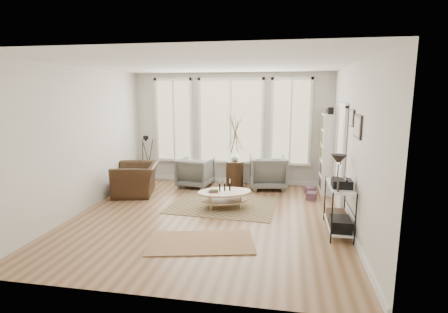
% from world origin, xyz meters
% --- Properties ---
extents(room, '(5.50, 5.54, 2.90)m').
position_xyz_m(room, '(0.02, 0.03, 1.43)').
color(room, '#9B734F').
rests_on(room, ground).
extents(bay_window, '(4.14, 0.12, 2.24)m').
position_xyz_m(bay_window, '(0.00, 2.71, 1.61)').
color(bay_window, '#D9C488').
rests_on(bay_window, ground).
extents(door, '(0.09, 1.06, 2.22)m').
position_xyz_m(door, '(2.57, 1.15, 1.12)').
color(door, silver).
rests_on(door, ground).
extents(bookcase, '(0.31, 0.85, 2.06)m').
position_xyz_m(bookcase, '(2.44, 2.23, 0.96)').
color(bookcase, white).
rests_on(bookcase, ground).
extents(low_shelf, '(0.38, 1.08, 1.30)m').
position_xyz_m(low_shelf, '(2.38, -0.30, 0.51)').
color(low_shelf, white).
rests_on(low_shelf, ground).
extents(wall_art, '(0.04, 0.88, 0.44)m').
position_xyz_m(wall_art, '(2.58, -0.27, 1.88)').
color(wall_art, black).
rests_on(wall_art, ground).
extents(rug_main, '(2.32, 1.80, 0.01)m').
position_xyz_m(rug_main, '(0.15, 0.77, 0.01)').
color(rug_main, brown).
rests_on(rug_main, ground).
extents(rug_runner, '(1.86, 1.29, 0.01)m').
position_xyz_m(rug_runner, '(0.14, -1.18, 0.01)').
color(rug_runner, brown).
rests_on(rug_runner, ground).
extents(coffee_table, '(1.30, 1.04, 0.52)m').
position_xyz_m(coffee_table, '(0.20, 0.61, 0.28)').
color(coffee_table, tan).
rests_on(coffee_table, ground).
extents(armchair_left, '(0.91, 0.93, 0.75)m').
position_xyz_m(armchair_left, '(-0.82, 2.16, 0.37)').
color(armchair_left, slate).
rests_on(armchair_left, ground).
extents(armchair_right, '(1.01, 1.03, 0.83)m').
position_xyz_m(armchair_right, '(1.02, 2.32, 0.42)').
color(armchair_right, slate).
rests_on(armchair_right, ground).
extents(side_table, '(0.44, 0.44, 1.87)m').
position_xyz_m(side_table, '(0.18, 2.30, 0.90)').
color(side_table, '#352316').
rests_on(side_table, ground).
extents(vase, '(0.23, 0.23, 0.23)m').
position_xyz_m(vase, '(0.16, 2.36, 0.78)').
color(vase, silver).
rests_on(vase, side_table).
extents(accent_chair, '(1.32, 1.22, 0.73)m').
position_xyz_m(accent_chair, '(-2.04, 1.23, 0.36)').
color(accent_chair, '#352316').
rests_on(accent_chair, ground).
extents(tripod_camera, '(0.45, 0.45, 1.28)m').
position_xyz_m(tripod_camera, '(-2.16, 2.20, 0.59)').
color(tripod_camera, black).
rests_on(tripod_camera, ground).
extents(book_stack_near, '(0.27, 0.30, 0.16)m').
position_xyz_m(book_stack_near, '(2.05, 1.96, 0.08)').
color(book_stack_near, maroon).
rests_on(book_stack_near, ground).
extents(book_stack_far, '(0.26, 0.30, 0.17)m').
position_xyz_m(book_stack_far, '(2.05, 1.53, 0.08)').
color(book_stack_far, maroon).
rests_on(book_stack_far, ground).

